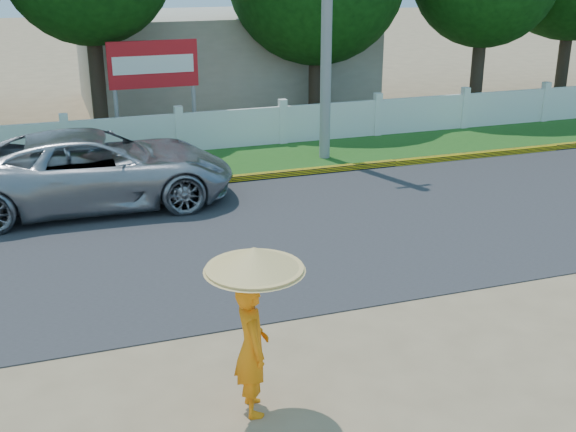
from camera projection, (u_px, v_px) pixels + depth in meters
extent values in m
plane|color=#9E8460|center=(335.00, 350.00, 10.06)|extent=(120.00, 120.00, 0.00)
cube|color=#38383A|center=(246.00, 237.00, 14.06)|extent=(60.00, 7.00, 0.02)
cube|color=#2D601E|center=(191.00, 166.00, 18.72)|extent=(60.00, 3.50, 0.03)
cube|color=yellow|center=(206.00, 182.00, 17.19)|extent=(40.00, 0.18, 0.16)
cube|color=silver|center=(179.00, 133.00, 19.82)|extent=(40.00, 0.10, 1.10)
cube|color=#B7AD99|center=(224.00, 58.00, 26.42)|extent=(10.00, 6.00, 3.20)
imported|color=#9EA0A6|center=(95.00, 169.00, 15.57)|extent=(5.98, 2.86, 1.65)
imported|color=orange|center=(252.00, 348.00, 8.46)|extent=(0.45, 0.65, 1.70)
cylinder|color=gray|center=(255.00, 297.00, 8.25)|extent=(0.02, 0.02, 1.11)
cone|color=tan|center=(254.00, 259.00, 8.09)|extent=(1.17, 1.17, 0.28)
cylinder|color=gray|center=(117.00, 113.00, 20.18)|extent=(0.12, 0.12, 2.00)
cylinder|color=gray|center=(194.00, 108.00, 20.85)|extent=(0.12, 0.12, 2.00)
cube|color=red|center=(153.00, 64.00, 20.07)|extent=(2.50, 0.12, 1.30)
cube|color=silver|center=(153.00, 65.00, 20.01)|extent=(2.25, 0.02, 0.49)
cylinder|color=#473828|center=(97.00, 74.00, 20.95)|extent=(0.44, 0.44, 3.79)
cylinder|color=#473828|center=(565.00, 50.00, 26.66)|extent=(0.44, 0.44, 3.66)
cylinder|color=#473828|center=(315.00, 72.00, 23.93)|extent=(0.44, 0.44, 3.02)
cylinder|color=#473828|center=(478.00, 64.00, 24.79)|extent=(0.44, 0.44, 3.28)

